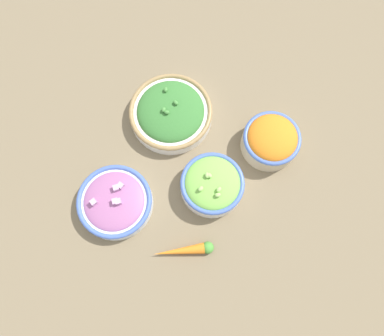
{
  "coord_description": "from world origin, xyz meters",
  "views": [
    {
      "loc": [
        0.23,
        0.11,
        0.91
      ],
      "look_at": [
        0.0,
        0.0,
        0.03
      ],
      "focal_mm": 35.0,
      "sensor_mm": 36.0,
      "label": 1
    }
  ],
  "objects_px": {
    "bowl_carrots": "(271,140)",
    "loose_carrot": "(185,250)",
    "bowl_broccoli": "(171,113)",
    "bowl_lettuce": "(212,184)",
    "bowl_red_onion": "(115,202)"
  },
  "relations": [
    {
      "from": "bowl_carrots",
      "to": "loose_carrot",
      "type": "relative_size",
      "value": 1.09
    },
    {
      "from": "bowl_broccoli",
      "to": "bowl_carrots",
      "type": "distance_m",
      "value": 0.26
    },
    {
      "from": "bowl_carrots",
      "to": "loose_carrot",
      "type": "distance_m",
      "value": 0.34
    },
    {
      "from": "bowl_carrots",
      "to": "bowl_lettuce",
      "type": "bearing_deg",
      "value": -27.84
    },
    {
      "from": "bowl_broccoli",
      "to": "bowl_carrots",
      "type": "height_order",
      "value": "bowl_carrots"
    },
    {
      "from": "bowl_broccoli",
      "to": "bowl_red_onion",
      "type": "bearing_deg",
      "value": -4.39
    },
    {
      "from": "bowl_red_onion",
      "to": "loose_carrot",
      "type": "bearing_deg",
      "value": 81.29
    },
    {
      "from": "bowl_lettuce",
      "to": "bowl_red_onion",
      "type": "relative_size",
      "value": 0.85
    },
    {
      "from": "bowl_lettuce",
      "to": "bowl_broccoli",
      "type": "relative_size",
      "value": 0.72
    },
    {
      "from": "bowl_lettuce",
      "to": "bowl_carrots",
      "type": "xyz_separation_m",
      "value": [
        -0.16,
        0.09,
        0.01
      ]
    },
    {
      "from": "bowl_lettuce",
      "to": "bowl_red_onion",
      "type": "bearing_deg",
      "value": -55.1
    },
    {
      "from": "bowl_red_onion",
      "to": "loose_carrot",
      "type": "distance_m",
      "value": 0.21
    },
    {
      "from": "bowl_lettuce",
      "to": "bowl_broccoli",
      "type": "bearing_deg",
      "value": -126.67
    },
    {
      "from": "bowl_red_onion",
      "to": "loose_carrot",
      "type": "relative_size",
      "value": 1.39
    },
    {
      "from": "bowl_lettuce",
      "to": "bowl_carrots",
      "type": "relative_size",
      "value": 1.08
    }
  ]
}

